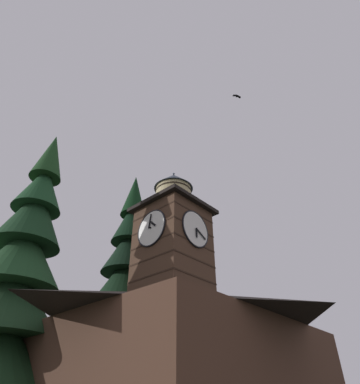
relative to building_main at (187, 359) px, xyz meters
name	(u,v)px	position (x,y,z in m)	size (l,w,h in m)	color
building_main	(187,359)	(0.00, 0.00, 0.00)	(13.89, 11.45, 7.06)	#4E3223
clock_tower	(173,236)	(0.26, -0.90, 7.29)	(4.47, 4.47, 9.03)	#4C3323
pine_tree_behind	(125,300)	(-0.36, -6.09, 4.28)	(6.73, 6.73, 18.62)	#473323
pine_tree_aside	(16,280)	(7.59, -5.38, 3.57)	(6.40, 6.40, 17.50)	#473323
moon	(112,295)	(-17.33, -31.08, 13.13)	(1.68, 1.68, 1.68)	silver
flying_bird_high	(237,96)	(-0.85, 4.54, 17.60)	(0.66, 0.45, 0.15)	black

